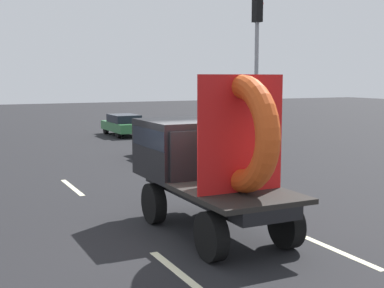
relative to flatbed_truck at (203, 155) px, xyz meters
name	(u,v)px	position (x,y,z in m)	size (l,w,h in m)	color
ground_plane	(196,234)	(-0.35, -0.36, -1.67)	(120.00, 120.00, 0.00)	black
flatbed_truck	(203,155)	(0.00, 0.00, 0.00)	(2.02, 4.65, 3.46)	black
distant_sedan	(167,143)	(3.29, 9.64, -1.00)	(1.64, 3.83, 1.25)	black
traffic_light	(257,58)	(6.27, 7.49, 2.50)	(0.42, 0.36, 6.47)	gray
lane_dash_left_near	(185,278)	(-1.65, -2.54, -1.66)	(2.93, 0.16, 0.01)	beige
lane_dash_left_far	(72,187)	(-1.65, 5.69, -1.66)	(2.61, 0.16, 0.01)	beige
lane_dash_right_near	(340,252)	(1.65, -2.67, -1.66)	(2.24, 0.16, 0.01)	beige
lane_dash_right_far	(172,180)	(1.65, 5.44, -1.66)	(2.88, 0.16, 0.01)	beige
oncoming_car	(124,124)	(4.52, 18.93, -1.00)	(1.64, 3.82, 1.25)	black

